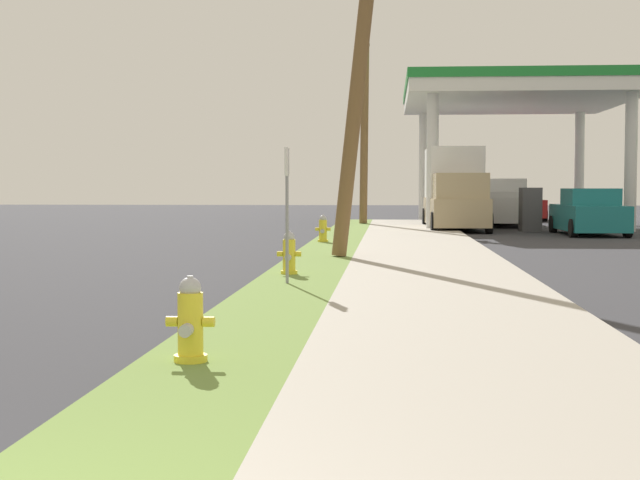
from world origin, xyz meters
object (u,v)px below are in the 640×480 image
object	(u,v)px
fire_hydrant_nearest	(190,324)
fire_hydrant_second	(289,255)
utility_pole_background	(364,123)
truck_white_on_apron	(504,204)
truck_tan_at_forecourt	(455,191)
truck_black_at_far_bay	(466,203)
car_red_by_near_pump	(522,205)
utility_pole_midground	(362,45)
car_teal_by_far_pump	(589,214)
fire_hydrant_third	(323,230)
street_sign_post	(287,186)

from	to	relation	value
fire_hydrant_nearest	fire_hydrant_second	world-z (taller)	same
utility_pole_background	truck_white_on_apron	xyz separation A→B (m)	(5.79, 0.57, -3.33)
fire_hydrant_second	truck_tan_at_forecourt	world-z (taller)	truck_tan_at_forecourt
truck_black_at_far_bay	fire_hydrant_nearest	bearing A→B (deg)	-98.41
utility_pole_background	car_red_by_near_pump	world-z (taller)	utility_pole_background
fire_hydrant_nearest	utility_pole_midground	distance (m)	13.19
fire_hydrant_second	car_teal_by_far_pump	bearing A→B (deg)	62.38
fire_hydrant_third	truck_tan_at_forecourt	distance (m)	10.93
fire_hydrant_third	truck_white_on_apron	bearing A→B (deg)	64.57
car_red_by_near_pump	truck_tan_at_forecourt	size ratio (longest dim) A/B	0.70
car_red_by_near_pump	truck_black_at_far_bay	distance (m)	4.56
fire_hydrant_third	car_red_by_near_pump	bearing A→B (deg)	68.23
fire_hydrant_second	truck_tan_at_forecourt	xyz separation A→B (m)	(4.17, 19.54, 1.04)
utility_pole_background	street_sign_post	world-z (taller)	utility_pole_background
utility_pole_background	truck_black_at_far_bay	size ratio (longest dim) A/B	1.46
fire_hydrant_second	street_sign_post	size ratio (longest dim) A/B	0.35
truck_black_at_far_bay	utility_pole_background	bearing A→B (deg)	-138.90
utility_pole_background	truck_white_on_apron	size ratio (longest dim) A/B	1.46
car_teal_by_far_pump	fire_hydrant_third	bearing A→B (deg)	-142.22
truck_white_on_apron	truck_black_at_far_bay	xyz separation A→B (m)	(-1.29, 3.36, 0.00)
utility_pole_midground	truck_black_at_far_bay	bearing A→B (deg)	79.73
car_teal_by_far_pump	truck_white_on_apron	distance (m)	7.45
utility_pole_background	truck_black_at_far_bay	xyz separation A→B (m)	(4.51, 3.93, -3.33)
street_sign_post	fire_hydrant_nearest	bearing A→B (deg)	-90.94
fire_hydrant_third	utility_pole_background	xyz separation A→B (m)	(0.77, 13.23, 3.80)
utility_pole_midground	truck_black_at_far_bay	xyz separation A→B (m)	(4.06, 22.41, -3.77)
fire_hydrant_second	truck_tan_at_forecourt	bearing A→B (deg)	77.95
street_sign_post	car_red_by_near_pump	bearing A→B (deg)	75.83
fire_hydrant_nearest	utility_pole_midground	size ratio (longest dim) A/B	0.08
car_teal_by_far_pump	truck_white_on_apron	bearing A→B (deg)	105.47
utility_pole_midground	truck_white_on_apron	world-z (taller)	utility_pole_midground
car_teal_by_far_pump	truck_black_at_far_bay	size ratio (longest dim) A/B	0.82
fire_hydrant_third	truck_white_on_apron	world-z (taller)	truck_white_on_apron
utility_pole_midground	utility_pole_background	distance (m)	18.49
truck_white_on_apron	truck_black_at_far_bay	bearing A→B (deg)	110.98
truck_black_at_far_bay	car_teal_by_far_pump	bearing A→B (deg)	-72.73
fire_hydrant_second	fire_hydrant_third	world-z (taller)	same
street_sign_post	truck_white_on_apron	xyz separation A→B (m)	(6.33, 24.87, -0.72)
fire_hydrant_second	car_red_by_near_pump	size ratio (longest dim) A/B	0.16
utility_pole_background	truck_black_at_far_bay	world-z (taller)	utility_pole_background
fire_hydrant_nearest	utility_pole_midground	xyz separation A→B (m)	(1.09, 12.45, 4.24)
fire_hydrant_third	truck_white_on_apron	distance (m)	15.29
street_sign_post	truck_white_on_apron	distance (m)	25.68
street_sign_post	utility_pole_background	bearing A→B (deg)	88.74
truck_black_at_far_bay	car_red_by_near_pump	bearing A→B (deg)	49.50
car_red_by_near_pump	fire_hydrant_nearest	bearing A→B (deg)	-101.95
utility_pole_background	car_red_by_near_pump	bearing A→B (deg)	44.73
car_red_by_near_pump	car_teal_by_far_pump	distance (m)	14.00
fire_hydrant_third	truck_tan_at_forecourt	bearing A→B (deg)	66.91
fire_hydrant_second	car_red_by_near_pump	bearing A→B (deg)	74.89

